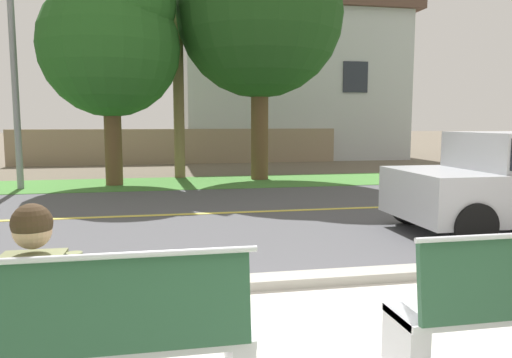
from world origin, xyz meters
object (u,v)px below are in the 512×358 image
(shade_tree_centre, at_px, (266,0))
(streetlamp, at_px, (13,10))
(shade_tree_left, at_px, (114,36))
(bench_left, at_px, (78,342))
(seated_person_olive, at_px, (40,298))

(shade_tree_centre, bearing_deg, streetlamp, -174.69)
(shade_tree_centre, bearing_deg, shade_tree_left, -172.80)
(streetlamp, bearing_deg, bench_left, -74.11)
(seated_person_olive, distance_m, shade_tree_left, 10.97)
(bench_left, relative_size, shade_tree_centre, 0.26)
(bench_left, height_order, streetlamp, streetlamp)
(streetlamp, relative_size, shade_tree_centre, 1.00)
(bench_left, bearing_deg, shade_tree_left, 93.41)
(seated_person_olive, height_order, streetlamp, streetlamp)
(bench_left, height_order, seated_person_olive, seated_person_olive)
(shade_tree_centre, bearing_deg, seated_person_olive, -108.62)
(streetlamp, height_order, shade_tree_centre, same)
(bench_left, height_order, shade_tree_centre, shade_tree_centre)
(streetlamp, distance_m, shade_tree_centre, 6.55)
(bench_left, distance_m, shade_tree_left, 11.21)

